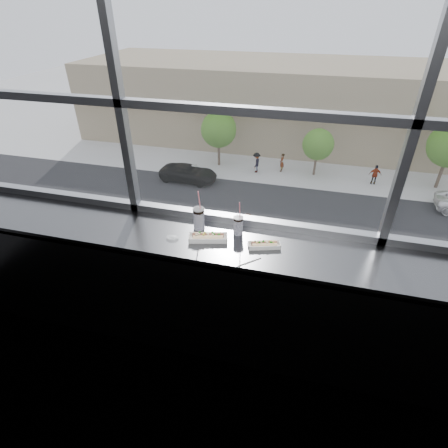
% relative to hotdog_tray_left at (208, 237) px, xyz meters
% --- Properties ---
extents(wall_back_lower, '(6.00, 0.00, 6.00)m').
position_rel_hotdog_tray_left_xyz_m(wall_back_lower, '(0.26, 0.30, -0.58)').
color(wall_back_lower, black).
rests_on(wall_back_lower, ground).
extents(window_glass, '(6.00, 0.00, 6.00)m').
position_rel_hotdog_tray_left_xyz_m(window_glass, '(0.26, 0.32, 1.17)').
color(window_glass, silver).
rests_on(window_glass, ground).
extents(window_mullions, '(6.00, 0.08, 2.40)m').
position_rel_hotdog_tray_left_xyz_m(window_mullions, '(0.26, 0.30, 1.17)').
color(window_mullions, gray).
rests_on(window_mullions, ground).
extents(counter, '(6.00, 0.55, 0.06)m').
position_rel_hotdog_tray_left_xyz_m(counter, '(0.26, 0.02, -0.06)').
color(counter, '#58595B').
rests_on(counter, ground).
extents(counter_fascia, '(6.00, 0.04, 1.04)m').
position_rel_hotdog_tray_left_xyz_m(counter_fascia, '(0.26, -0.23, -0.58)').
color(counter_fascia, '#58595B').
rests_on(counter_fascia, ground).
extents(hotdog_tray_left, '(0.31, 0.16, 0.07)m').
position_rel_hotdog_tray_left_xyz_m(hotdog_tray_left, '(0.00, 0.00, 0.00)').
color(hotdog_tray_left, white).
rests_on(hotdog_tray_left, counter).
extents(hotdog_tray_right, '(0.25, 0.14, 0.06)m').
position_rel_hotdog_tray_left_xyz_m(hotdog_tray_right, '(0.42, 0.02, -0.01)').
color(hotdog_tray_right, white).
rests_on(hotdog_tray_right, counter).
extents(soda_cup_left, '(0.09, 0.09, 0.34)m').
position_rel_hotdog_tray_left_xyz_m(soda_cup_left, '(-0.12, 0.14, 0.07)').
color(soda_cup_left, white).
rests_on(soda_cup_left, counter).
extents(soda_cup_right, '(0.08, 0.08, 0.29)m').
position_rel_hotdog_tray_left_xyz_m(soda_cup_right, '(0.20, 0.14, 0.06)').
color(soda_cup_right, white).
rests_on(soda_cup_right, counter).
extents(loose_straw, '(0.15, 0.14, 0.01)m').
position_rel_hotdog_tray_left_xyz_m(loose_straw, '(0.35, -0.18, -0.03)').
color(loose_straw, white).
rests_on(loose_straw, counter).
extents(wrapper, '(0.10, 0.07, 0.02)m').
position_rel_hotdog_tray_left_xyz_m(wrapper, '(-0.27, -0.05, -0.02)').
color(wrapper, silver).
rests_on(wrapper, counter).
extents(plaza_ground, '(120.00, 120.00, 0.00)m').
position_rel_hotdog_tray_left_xyz_m(plaza_ground, '(0.26, 43.80, -12.13)').
color(plaza_ground, '#B8B8B7').
rests_on(plaza_ground, ground).
extents(plaza_near, '(50.00, 14.00, 0.04)m').
position_rel_hotdog_tray_left_xyz_m(plaza_near, '(0.26, 7.30, -12.11)').
color(plaza_near, '#B8B8B7').
rests_on(plaza_near, plaza_ground).
extents(street_asphalt, '(80.00, 10.00, 0.06)m').
position_rel_hotdog_tray_left_xyz_m(street_asphalt, '(0.26, 20.30, -12.10)').
color(street_asphalt, black).
rests_on(street_asphalt, plaza_ground).
extents(far_sidewalk, '(80.00, 6.00, 0.04)m').
position_rel_hotdog_tray_left_xyz_m(far_sidewalk, '(0.26, 28.30, -12.11)').
color(far_sidewalk, '#B8B8B7').
rests_on(far_sidewalk, plaza_ground).
extents(far_building, '(50.00, 14.00, 8.00)m').
position_rel_hotdog_tray_left_xyz_m(far_building, '(0.26, 38.30, -8.13)').
color(far_building, gray).
rests_on(far_building, plaza_ground).
extents(car_near_c, '(3.24, 6.74, 2.18)m').
position_rel_hotdog_tray_left_xyz_m(car_near_c, '(-0.18, 16.30, -10.98)').
color(car_near_c, '#6A2301').
rests_on(car_near_c, street_asphalt).
extents(car_far_a, '(2.59, 5.66, 1.85)m').
position_rel_hotdog_tray_left_xyz_m(car_far_a, '(-9.35, 24.30, -11.14)').
color(car_far_a, black).
rests_on(car_far_a, street_asphalt).
extents(car_near_b, '(3.11, 6.28, 2.02)m').
position_rel_hotdog_tray_left_xyz_m(car_near_b, '(-7.66, 16.30, -11.06)').
color(car_near_b, black).
rests_on(car_near_b, street_asphalt).
extents(car_near_a, '(2.81, 6.59, 2.18)m').
position_rel_hotdog_tray_left_xyz_m(car_near_a, '(-11.82, 16.30, -10.98)').
color(car_near_a, '#9096A4').
rests_on(car_near_a, street_asphalt).
extents(pedestrian_b, '(0.68, 0.91, 2.05)m').
position_rel_hotdog_tray_left_xyz_m(pedestrian_b, '(-1.68, 28.35, -11.06)').
color(pedestrian_b, '#66605B').
rests_on(pedestrian_b, far_sidewalk).
extents(pedestrian_c, '(0.93, 0.70, 2.10)m').
position_rel_hotdog_tray_left_xyz_m(pedestrian_c, '(6.36, 27.63, -11.04)').
color(pedestrian_c, '#66605B').
rests_on(pedestrian_c, far_sidewalk).
extents(pedestrian_a, '(0.75, 1.00, 2.24)m').
position_rel_hotdog_tray_left_xyz_m(pedestrian_a, '(-3.92, 27.56, -10.97)').
color(pedestrian_a, '#66605B').
rests_on(pedestrian_a, far_sidewalk).
extents(tree_left, '(3.29, 3.29, 5.15)m').
position_rel_hotdog_tray_left_xyz_m(tree_left, '(-7.67, 28.30, -8.64)').
color(tree_left, '#47382B').
rests_on(tree_left, far_sidewalk).
extents(tree_center, '(2.74, 2.74, 4.28)m').
position_rel_hotdog_tray_left_xyz_m(tree_center, '(1.30, 28.30, -9.23)').
color(tree_center, '#47382B').
rests_on(tree_center, far_sidewalk).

